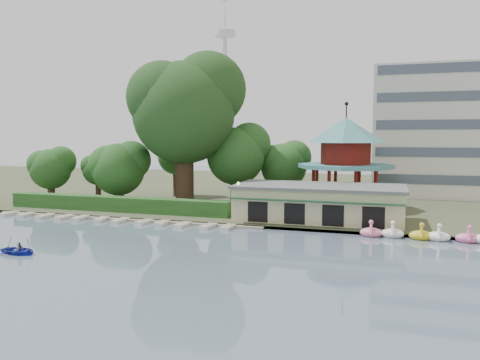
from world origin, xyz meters
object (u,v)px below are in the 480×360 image
at_px(dock, 123,219).
at_px(big_tree, 186,105).
at_px(rowboat_with_passengers, 19,248).
at_px(pavilion, 345,153).
at_px(boathouse, 319,202).

distance_m(dock, big_tree, 17.92).
relative_size(big_tree, rowboat_with_passengers, 4.10).
bearing_deg(pavilion, rowboat_with_passengers, -127.54).
relative_size(pavilion, rowboat_with_passengers, 2.66).
xyz_separation_m(pavilion, big_tree, (-20.81, -3.78, 6.40)).
distance_m(pavilion, big_tree, 22.10).
distance_m(boathouse, pavilion, 11.43).
bearing_deg(boathouse, big_tree, 161.63).
height_order(boathouse, big_tree, big_tree).
distance_m(dock, rowboat_with_passengers, 16.36).
relative_size(dock, pavilion, 2.52).
bearing_deg(pavilion, dock, -148.34).
bearing_deg(big_tree, pavilion, 10.29).
bearing_deg(dock, big_tree, 73.88).
bearing_deg(boathouse, rowboat_with_passengers, -136.08).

